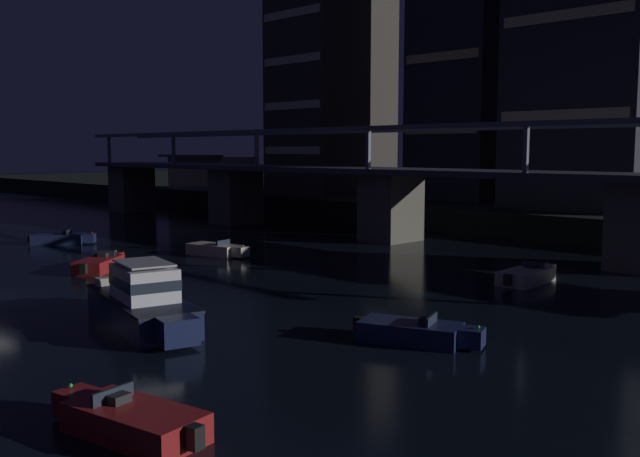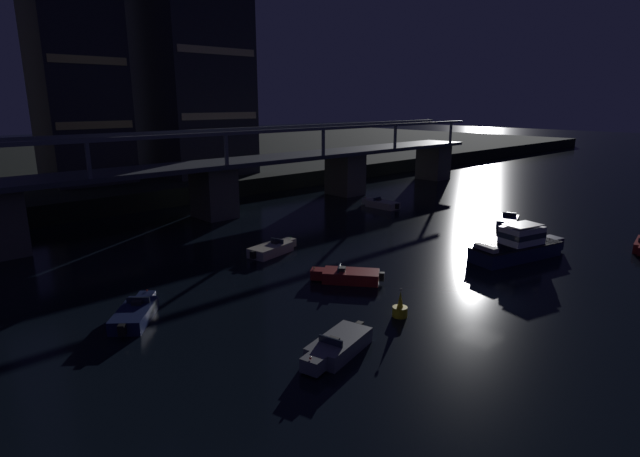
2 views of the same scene
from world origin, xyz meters
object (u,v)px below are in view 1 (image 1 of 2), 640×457
tower_west_tall (467,24)px  river_bridge (391,192)px  speedboat_near_right (129,420)px  speedboat_far_center (100,264)px  speedboat_mid_center (61,239)px  speedboat_near_center (217,250)px  speedboat_mid_left (528,276)px  speedboat_far_left (415,332)px  tower_west_low (332,85)px  waterfront_pavilion (211,173)px  cabin_cruiser_near_left (143,301)px

tower_west_tall → river_bridge: bearing=-72.7°
speedboat_near_right → speedboat_far_center: (-24.20, 12.10, 0.00)m
speedboat_mid_center → speedboat_near_right: bearing=-22.9°
tower_west_tall → speedboat_near_center: size_ratio=7.22×
speedboat_mid_left → speedboat_far_left: 14.86m
tower_west_low → speedboat_mid_left: tower_west_low is taller
speedboat_near_center → speedboat_mid_left: 21.81m
speedboat_mid_left → speedboat_far_center: size_ratio=1.12×
tower_west_tall → speedboat_mid_center: (-11.18, -40.41, -20.47)m
river_bridge → tower_west_tall: bearing=107.3°
speedboat_far_center → speedboat_near_right: bearing=-26.6°
tower_west_tall → speedboat_far_center: (2.56, -44.34, -20.47)m
waterfront_pavilion → speedboat_far_left: bearing=-30.3°
cabin_cruiser_near_left → speedboat_mid_center: size_ratio=2.04×
speedboat_near_right → speedboat_mid_center: size_ratio=1.14×
cabin_cruiser_near_left → speedboat_far_left: 11.66m
waterfront_pavilion → cabin_cruiser_near_left: size_ratio=1.32×
waterfront_pavilion → speedboat_near_center: bearing=-36.2°
tower_west_tall → speedboat_mid_left: 42.89m
speedboat_near_right → speedboat_far_center: size_ratio=1.13×
speedboat_mid_center → speedboat_far_left: (37.87, -3.50, 0.00)m
waterfront_pavilion → speedboat_mid_left: size_ratio=2.38×
tower_west_low → speedboat_mid_left: bearing=-33.5°
speedboat_far_left → speedboat_near_right: bearing=-89.7°
river_bridge → speedboat_far_left: bearing=-49.2°
river_bridge → speedboat_mid_center: (-17.49, -20.14, -3.63)m
river_bridge → cabin_cruiser_near_left: size_ratio=9.35×
waterfront_pavilion → speedboat_near_center: waterfront_pavilion is taller
speedboat_near_center → speedboat_far_center: 8.94m
river_bridge → speedboat_near_center: size_ratio=16.79×
speedboat_mid_left → speedboat_mid_center: bearing=-162.4°
speedboat_far_center → waterfront_pavilion: bearing=135.6°
river_bridge → speedboat_mid_left: (17.32, -9.10, -3.63)m
speedboat_near_right → speedboat_far_left: 12.53m
cabin_cruiser_near_left → speedboat_mid_center: 29.45m
river_bridge → speedboat_far_center: (-3.75, -24.07, -3.63)m
waterfront_pavilion → speedboat_far_center: waterfront_pavilion is taller
speedboat_near_right → river_bridge: bearing=119.5°
cabin_cruiser_near_left → speedboat_mid_left: bearing=71.3°
tower_west_low → speedboat_mid_left: 52.45m
speedboat_far_left → waterfront_pavilion: bearing=149.7°
speedboat_mid_left → waterfront_pavilion: bearing=160.0°
tower_west_low → speedboat_far_center: bearing=-64.0°
speedboat_near_center → speedboat_far_left: bearing=-19.5°
tower_west_low → waterfront_pavilion: 20.53m
river_bridge → tower_west_low: 32.88m
river_bridge → speedboat_near_right: river_bridge is taller
river_bridge → waterfront_pavilion: bearing=163.6°
tower_west_low → tower_west_tall: tower_west_tall is taller
waterfront_pavilion → speedboat_near_center: size_ratio=2.38×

